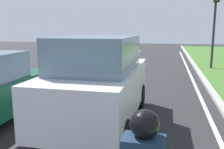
{
  "coord_description": "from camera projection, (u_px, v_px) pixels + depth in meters",
  "views": [
    {
      "loc": [
        2.4,
        2.34,
        2.47
      ],
      "look_at": [
        0.89,
        8.97,
        1.2
      ],
      "focal_mm": 39.73,
      "sensor_mm": 36.0,
      "label": 1
    }
  ],
  "objects": [
    {
      "name": "ground_plane",
      "position": [
        117.0,
        79.0,
        12.15
      ],
      "size": [
        60.0,
        60.0,
        0.0
      ],
      "primitive_type": "plane",
      "color": "#262628"
    },
    {
      "name": "lane_line_right_edge",
      "position": [
        194.0,
        83.0,
        11.36
      ],
      "size": [
        0.12,
        32.0,
        0.01
      ],
      "primitive_type": "cube",
      "color": "silver",
      "rests_on": "ground"
    },
    {
      "name": "lane_line_center",
      "position": [
        103.0,
        79.0,
        12.3
      ],
      "size": [
        0.12,
        32.0,
        0.01
      ],
      "primitive_type": "cube",
      "color": "silver",
      "rests_on": "ground"
    },
    {
      "name": "traffic_light_near_right",
      "position": [
        215.0,
        11.0,
        14.59
      ],
      "size": [
        0.32,
        0.5,
        5.25
      ],
      "color": "#2D2D2D",
      "rests_on": "ground"
    },
    {
      "name": "curb_right",
      "position": [
        206.0,
        82.0,
        11.24
      ],
      "size": [
        0.24,
        48.0,
        0.12
      ],
      "primitive_type": "cube",
      "color": "#9E9B93",
      "rests_on": "ground"
    },
    {
      "name": "car_suv_ahead",
      "position": [
        99.0,
        81.0,
        6.24
      ],
      "size": [
        1.97,
        4.5,
        2.28
      ],
      "rotation": [
        0.0,
        0.0,
        0.0
      ],
      "color": "silver",
      "rests_on": "ground"
    }
  ]
}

